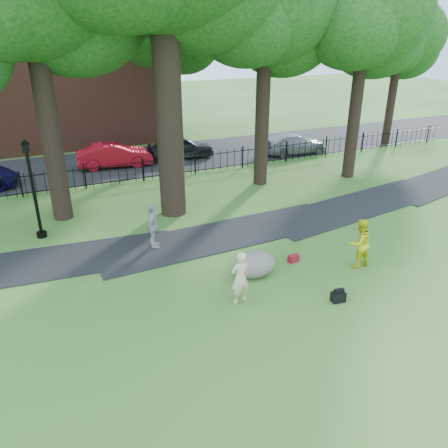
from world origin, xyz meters
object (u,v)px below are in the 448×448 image
boulder (254,263)px  lamppost (34,191)px  man (359,243)px  woman (240,278)px  red_sedan (114,155)px

boulder → lamppost: bearing=135.5°
man → boulder: man is taller
woman → boulder: (1.14, 1.25, -0.40)m
boulder → lamppost: 8.74m
woman → lamppost: bearing=-63.7°
boulder → man: bearing=-15.7°
red_sedan → man: bearing=-156.1°
man → woman: bearing=1.8°
woman → red_sedan: 15.77m
woman → man: (4.64, 0.26, 0.03)m
man → red_sedan: size_ratio=0.40×
woman → red_sedan: bearing=-97.1°
lamppost → red_sedan: bearing=62.3°
man → red_sedan: 16.27m
lamppost → red_sedan: size_ratio=0.90×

